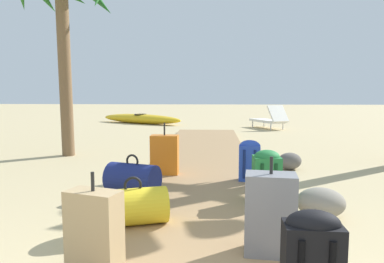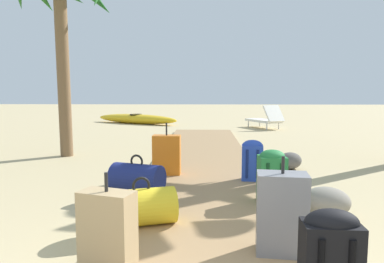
{
  "view_description": "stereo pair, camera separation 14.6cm",
  "coord_description": "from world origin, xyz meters",
  "px_view_note": "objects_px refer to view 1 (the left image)",
  "views": [
    {
      "loc": [
        0.17,
        -0.73,
        1.28
      ],
      "look_at": [
        -0.19,
        5.75,
        0.55
      ],
      "focal_mm": 33.72,
      "sensor_mm": 36.0,
      "label": 1
    },
    {
      "loc": [
        0.02,
        -0.74,
        1.28
      ],
      "look_at": [
        -0.19,
        5.75,
        0.55
      ],
      "focal_mm": 33.72,
      "sensor_mm": 36.0,
      "label": 2
    }
  ],
  "objects_px": {
    "duffel_bag_yellow": "(133,206)",
    "suitcase_grey": "(270,214)",
    "backpack_green": "(267,175)",
    "lounge_chair": "(270,119)",
    "suitcase_tan": "(94,229)",
    "backpack_black": "(312,260)",
    "backpack_blue": "(250,159)",
    "suitcase_orange": "(165,155)",
    "kayak": "(141,119)",
    "duffel_bag_navy": "(133,179)"
  },
  "relations": [
    {
      "from": "duffel_bag_yellow",
      "to": "suitcase_grey",
      "type": "bearing_deg",
      "value": -24.68
    },
    {
      "from": "backpack_green",
      "to": "lounge_chair",
      "type": "height_order",
      "value": "lounge_chair"
    },
    {
      "from": "suitcase_tan",
      "to": "suitcase_grey",
      "type": "height_order",
      "value": "suitcase_grey"
    },
    {
      "from": "duffel_bag_yellow",
      "to": "backpack_black",
      "type": "height_order",
      "value": "backpack_black"
    },
    {
      "from": "duffel_bag_yellow",
      "to": "lounge_chair",
      "type": "xyz_separation_m",
      "value": [
        2.67,
        9.28,
        0.08
      ]
    },
    {
      "from": "suitcase_grey",
      "to": "backpack_blue",
      "type": "relative_size",
      "value": 1.33
    },
    {
      "from": "suitcase_orange",
      "to": "backpack_green",
      "type": "bearing_deg",
      "value": -45.25
    },
    {
      "from": "lounge_chair",
      "to": "kayak",
      "type": "xyz_separation_m",
      "value": [
        -4.8,
        1.74,
        -0.14
      ]
    },
    {
      "from": "backpack_black",
      "to": "duffel_bag_navy",
      "type": "bearing_deg",
      "value": 123.52
    },
    {
      "from": "backpack_green",
      "to": "kayak",
      "type": "relative_size",
      "value": 0.16
    },
    {
      "from": "backpack_blue",
      "to": "lounge_chair",
      "type": "xyz_separation_m",
      "value": [
        1.47,
        7.6,
        -0.04
      ]
    },
    {
      "from": "suitcase_tan",
      "to": "duffel_bag_navy",
      "type": "xyz_separation_m",
      "value": [
        -0.13,
        1.78,
        -0.09
      ]
    },
    {
      "from": "suitcase_grey",
      "to": "duffel_bag_yellow",
      "type": "bearing_deg",
      "value": 155.32
    },
    {
      "from": "kayak",
      "to": "duffel_bag_navy",
      "type": "bearing_deg",
      "value": -79.24
    },
    {
      "from": "suitcase_grey",
      "to": "suitcase_orange",
      "type": "distance_m",
      "value": 2.76
    },
    {
      "from": "duffel_bag_yellow",
      "to": "kayak",
      "type": "distance_m",
      "value": 11.22
    },
    {
      "from": "backpack_blue",
      "to": "lounge_chair",
      "type": "distance_m",
      "value": 7.74
    },
    {
      "from": "backpack_blue",
      "to": "backpack_green",
      "type": "bearing_deg",
      "value": -85.02
    },
    {
      "from": "backpack_green",
      "to": "duffel_bag_yellow",
      "type": "relative_size",
      "value": 0.85
    },
    {
      "from": "suitcase_tan",
      "to": "suitcase_orange",
      "type": "relative_size",
      "value": 0.89
    },
    {
      "from": "backpack_black",
      "to": "lounge_chair",
      "type": "height_order",
      "value": "lounge_chair"
    },
    {
      "from": "backpack_black",
      "to": "backpack_blue",
      "type": "bearing_deg",
      "value": 90.66
    },
    {
      "from": "duffel_bag_yellow",
      "to": "suitcase_orange",
      "type": "height_order",
      "value": "suitcase_orange"
    },
    {
      "from": "backpack_black",
      "to": "lounge_chair",
      "type": "xyz_separation_m",
      "value": [
        1.43,
        10.51,
        -0.05
      ]
    },
    {
      "from": "backpack_blue",
      "to": "backpack_black",
      "type": "bearing_deg",
      "value": -89.34
    },
    {
      "from": "suitcase_tan",
      "to": "duffel_bag_navy",
      "type": "bearing_deg",
      "value": 94.27
    },
    {
      "from": "suitcase_tan",
      "to": "kayak",
      "type": "height_order",
      "value": "suitcase_tan"
    },
    {
      "from": "suitcase_grey",
      "to": "backpack_green",
      "type": "relative_size",
      "value": 1.27
    },
    {
      "from": "suitcase_grey",
      "to": "suitcase_orange",
      "type": "xyz_separation_m",
      "value": [
        -1.11,
        2.52,
        -0.02
      ]
    },
    {
      "from": "backpack_black",
      "to": "duffel_bag_navy",
      "type": "relative_size",
      "value": 0.85
    },
    {
      "from": "suitcase_grey",
      "to": "suitcase_orange",
      "type": "bearing_deg",
      "value": 113.8
    },
    {
      "from": "suitcase_orange",
      "to": "backpack_black",
      "type": "height_order",
      "value": "suitcase_orange"
    },
    {
      "from": "kayak",
      "to": "suitcase_grey",
      "type": "bearing_deg",
      "value": -74.2
    },
    {
      "from": "backpack_green",
      "to": "suitcase_orange",
      "type": "height_order",
      "value": "suitcase_orange"
    },
    {
      "from": "duffel_bag_navy",
      "to": "lounge_chair",
      "type": "bearing_deg",
      "value": 70.77
    },
    {
      "from": "suitcase_grey",
      "to": "suitcase_orange",
      "type": "relative_size",
      "value": 0.98
    },
    {
      "from": "suitcase_orange",
      "to": "duffel_bag_navy",
      "type": "height_order",
      "value": "suitcase_orange"
    },
    {
      "from": "backpack_blue",
      "to": "backpack_black",
      "type": "xyz_separation_m",
      "value": [
        0.03,
        -2.91,
        0.01
      ]
    },
    {
      "from": "suitcase_tan",
      "to": "duffel_bag_navy",
      "type": "relative_size",
      "value": 0.98
    },
    {
      "from": "kayak",
      "to": "backpack_black",
      "type": "bearing_deg",
      "value": -74.61
    },
    {
      "from": "backpack_blue",
      "to": "duffel_bag_navy",
      "type": "xyz_separation_m",
      "value": [
        -1.43,
        -0.71,
        -0.11
      ]
    },
    {
      "from": "suitcase_orange",
      "to": "kayak",
      "type": "distance_m",
      "value": 9.26
    },
    {
      "from": "suitcase_grey",
      "to": "lounge_chair",
      "type": "xyz_separation_m",
      "value": [
        1.54,
        9.8,
        -0.05
      ]
    },
    {
      "from": "backpack_green",
      "to": "backpack_black",
      "type": "relative_size",
      "value": 1.0
    },
    {
      "from": "suitcase_grey",
      "to": "suitcase_tan",
      "type": "bearing_deg",
      "value": -167.02
    },
    {
      "from": "backpack_green",
      "to": "suitcase_orange",
      "type": "distance_m",
      "value": 1.81
    },
    {
      "from": "suitcase_grey",
      "to": "kayak",
      "type": "xyz_separation_m",
      "value": [
        -3.26,
        11.53,
        -0.19
      ]
    },
    {
      "from": "duffel_bag_yellow",
      "to": "backpack_blue",
      "type": "height_order",
      "value": "backpack_blue"
    },
    {
      "from": "duffel_bag_yellow",
      "to": "duffel_bag_navy",
      "type": "height_order",
      "value": "duffel_bag_navy"
    },
    {
      "from": "duffel_bag_navy",
      "to": "suitcase_grey",
      "type": "bearing_deg",
      "value": -47.79
    }
  ]
}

